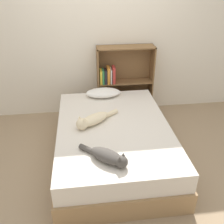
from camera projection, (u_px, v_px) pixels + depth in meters
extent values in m
plane|color=#997F60|center=(113.00, 157.00, 3.28)|extent=(8.00, 8.00, 0.00)
cube|color=silver|center=(102.00, 37.00, 3.79)|extent=(8.00, 0.06, 2.50)
cube|color=#99754C|center=(113.00, 149.00, 3.21)|extent=(1.39, 1.94, 0.27)
cube|color=beige|center=(113.00, 133.00, 3.08)|extent=(1.35, 1.89, 0.23)
ellipsoid|color=white|center=(103.00, 93.00, 3.68)|extent=(0.50, 0.28, 0.11)
ellipsoid|color=beige|center=(94.00, 119.00, 3.03)|extent=(0.44, 0.38, 0.12)
sphere|color=beige|center=(82.00, 124.00, 2.92)|extent=(0.14, 0.14, 0.14)
cone|color=beige|center=(84.00, 120.00, 2.86)|extent=(0.04, 0.04, 0.03)
cone|color=beige|center=(80.00, 117.00, 2.90)|extent=(0.04, 0.04, 0.03)
cylinder|color=beige|center=(111.00, 113.00, 3.21)|extent=(0.19, 0.16, 0.06)
ellipsoid|color=#47423D|center=(107.00, 156.00, 2.44)|extent=(0.40, 0.37, 0.12)
sphere|color=#47423D|center=(121.00, 162.00, 2.36)|extent=(0.12, 0.12, 0.12)
cone|color=#47423D|center=(124.00, 154.00, 2.35)|extent=(0.04, 0.04, 0.03)
cone|color=#47423D|center=(120.00, 158.00, 2.30)|extent=(0.04, 0.04, 0.03)
cylinder|color=#47423D|center=(87.00, 149.00, 2.58)|extent=(0.17, 0.16, 0.06)
cube|color=brown|center=(98.00, 83.00, 3.98)|extent=(0.02, 0.26, 1.13)
cube|color=brown|center=(151.00, 80.00, 4.07)|extent=(0.02, 0.26, 1.13)
cube|color=brown|center=(124.00, 111.00, 4.30)|extent=(0.89, 0.26, 0.02)
cube|color=brown|center=(126.00, 47.00, 3.74)|extent=(0.89, 0.26, 0.02)
cube|color=brown|center=(125.00, 81.00, 4.02)|extent=(0.85, 0.26, 0.02)
cube|color=brown|center=(124.00, 79.00, 4.13)|extent=(0.89, 0.02, 1.13)
cube|color=gold|center=(101.00, 76.00, 3.89)|extent=(0.03, 0.16, 0.22)
cube|color=#337F47|center=(103.00, 76.00, 3.89)|extent=(0.03, 0.16, 0.22)
cube|color=#232328|center=(105.00, 76.00, 3.89)|extent=(0.04, 0.16, 0.22)
cube|color=orange|center=(108.00, 75.00, 3.89)|extent=(0.04, 0.16, 0.26)
cube|color=beige|center=(111.00, 76.00, 3.90)|extent=(0.02, 0.16, 0.23)
cube|color=#B7332D|center=(114.00, 75.00, 3.90)|extent=(0.04, 0.16, 0.26)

